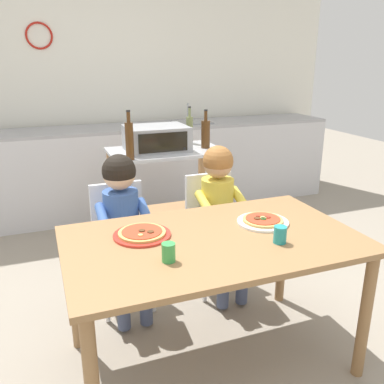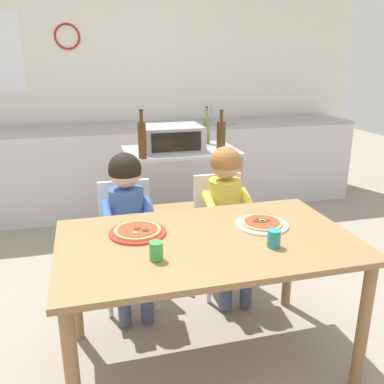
% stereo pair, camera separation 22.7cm
% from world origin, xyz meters
% --- Properties ---
extents(ground_plane, '(11.46, 11.46, 0.00)m').
position_xyz_m(ground_plane, '(0.00, 1.15, 0.00)').
color(ground_plane, gray).
extents(back_wall_tiled, '(5.35, 0.14, 2.70)m').
position_xyz_m(back_wall_tiled, '(-0.00, 2.92, 1.35)').
color(back_wall_tiled, white).
rests_on(back_wall_tiled, ground).
extents(kitchen_counter, '(4.81, 0.60, 1.12)m').
position_xyz_m(kitchen_counter, '(0.00, 2.51, 0.46)').
color(kitchen_counter, silver).
rests_on(kitchen_counter, ground).
extents(kitchen_island_cart, '(0.92, 0.57, 0.88)m').
position_xyz_m(kitchen_island_cart, '(0.21, 1.45, 0.58)').
color(kitchen_island_cart, '#B7BABF').
rests_on(kitchen_island_cart, ground).
extents(toaster_oven, '(0.49, 0.39, 0.20)m').
position_xyz_m(toaster_oven, '(0.13, 1.46, 0.98)').
color(toaster_oven, '#999BA0').
rests_on(toaster_oven, kitchen_island_cart).
extents(bottle_squat_spirits, '(0.06, 0.06, 0.36)m').
position_xyz_m(bottle_squat_spirits, '(-0.14, 1.21, 1.03)').
color(bottle_squat_spirits, '#4C2D14').
rests_on(bottle_squat_spirits, kitchen_island_cart).
extents(bottle_dark_olive_oil, '(0.07, 0.07, 0.32)m').
position_xyz_m(bottle_dark_olive_oil, '(0.54, 1.40, 1.00)').
color(bottle_dark_olive_oil, '#4C2D14').
rests_on(bottle_dark_olive_oil, kitchen_island_cart).
extents(bottle_brown_beer, '(0.06, 0.06, 0.32)m').
position_xyz_m(bottle_brown_beer, '(0.49, 1.64, 1.00)').
color(bottle_brown_beer, olive).
rests_on(bottle_brown_beer, kitchen_island_cart).
extents(dining_table, '(1.47, 0.88, 0.74)m').
position_xyz_m(dining_table, '(0.00, 0.00, 0.64)').
color(dining_table, olive).
rests_on(dining_table, ground).
extents(dining_chair_left, '(0.36, 0.36, 0.81)m').
position_xyz_m(dining_chair_left, '(-0.33, 0.75, 0.48)').
color(dining_chair_left, silver).
rests_on(dining_chair_left, ground).
extents(dining_chair_right, '(0.36, 0.36, 0.81)m').
position_xyz_m(dining_chair_right, '(0.33, 0.74, 0.48)').
color(dining_chair_right, silver).
rests_on(dining_chair_right, ground).
extents(child_in_blue_striped_shirt, '(0.32, 0.42, 1.02)m').
position_xyz_m(child_in_blue_striped_shirt, '(-0.33, 0.63, 0.68)').
color(child_in_blue_striped_shirt, '#424C6B').
rests_on(child_in_blue_striped_shirt, ground).
extents(child_in_yellow_shirt, '(0.32, 0.42, 1.03)m').
position_xyz_m(child_in_yellow_shirt, '(0.33, 0.63, 0.68)').
color(child_in_yellow_shirt, '#424C6B').
rests_on(child_in_yellow_shirt, ground).
extents(pizza_plate_red_rimmed, '(0.29, 0.29, 0.03)m').
position_xyz_m(pizza_plate_red_rimmed, '(-0.33, 0.15, 0.75)').
color(pizza_plate_red_rimmed, red).
rests_on(pizza_plate_red_rimmed, dining_table).
extents(pizza_plate_white, '(0.28, 0.28, 0.03)m').
position_xyz_m(pizza_plate_white, '(0.33, 0.08, 0.75)').
color(pizza_plate_white, white).
rests_on(pizza_plate_white, dining_table).
extents(drinking_cup_teal, '(0.06, 0.06, 0.09)m').
position_xyz_m(drinking_cup_teal, '(0.28, -0.17, 0.78)').
color(drinking_cup_teal, teal).
rests_on(drinking_cup_teal, dining_table).
extents(drinking_cup_green, '(0.06, 0.06, 0.09)m').
position_xyz_m(drinking_cup_green, '(-0.29, -0.16, 0.78)').
color(drinking_cup_green, green).
rests_on(drinking_cup_green, dining_table).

